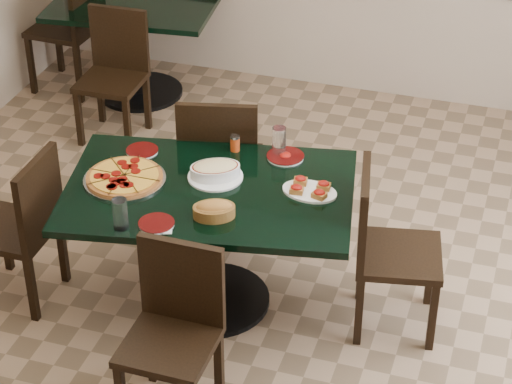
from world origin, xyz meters
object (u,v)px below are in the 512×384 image
(back_chair_left, at_px, (75,20))
(lasagna_casserole, at_px, (215,170))
(back_table, at_px, (136,30))
(pepperoni_pizza, at_px, (124,177))
(bruschetta_platter, at_px, (310,189))
(main_table, at_px, (210,217))
(chair_near, at_px, (175,323))
(chair_far, at_px, (220,160))
(bread_basket, at_px, (214,210))
(back_chair_near, at_px, (115,67))
(chair_left, at_px, (25,222))
(chair_right, at_px, (383,242))

(back_chair_left, relative_size, lasagna_casserole, 3.20)
(back_table, xyz_separation_m, pepperoni_pizza, (0.92, -2.25, 0.24))
(pepperoni_pizza, bearing_deg, bruschetta_platter, 10.46)
(main_table, relative_size, chair_near, 1.84)
(back_table, bearing_deg, pepperoni_pizza, -73.73)
(back_table, relative_size, back_chair_left, 1.26)
(chair_far, xyz_separation_m, back_chair_left, (-1.69, 1.55, 0.02))
(back_chair_left, distance_m, bread_basket, 3.09)
(chair_far, distance_m, bread_basket, 0.90)
(back_chair_near, height_order, back_chair_left, back_chair_left)
(chair_left, distance_m, bruschetta_platter, 1.54)
(bread_basket, bearing_deg, chair_left, 157.69)
(back_chair_near, bearing_deg, lasagna_casserole, -50.63)
(chair_left, relative_size, lasagna_casserole, 2.88)
(chair_far, height_order, back_chair_left, back_chair_left)
(back_chair_left, relative_size, pepperoni_pizza, 2.32)
(lasagna_casserole, bearing_deg, bruschetta_platter, -27.01)
(chair_left, bearing_deg, back_chair_left, -159.83)
(bread_basket, bearing_deg, bruschetta_platter, 18.49)
(main_table, distance_m, back_chair_left, 2.83)
(chair_left, distance_m, pepperoni_pizza, 0.61)
(chair_far, xyz_separation_m, back_chair_near, (-1.13, 1.02, -0.04))
(chair_near, height_order, pepperoni_pizza, chair_near)
(pepperoni_pizza, bearing_deg, chair_left, -159.38)
(chair_right, distance_m, bruschetta_platter, 0.47)
(back_table, relative_size, back_chair_near, 1.40)
(chair_near, bearing_deg, bruschetta_platter, 66.24)
(chair_left, xyz_separation_m, bread_basket, (1.07, 0.02, 0.28))
(main_table, xyz_separation_m, bread_basket, (0.11, -0.23, 0.22))
(bruschetta_platter, bearing_deg, chair_far, 150.93)
(bread_basket, bearing_deg, chair_near, -114.29)
(chair_far, bearing_deg, bruschetta_platter, 130.91)
(back_table, xyz_separation_m, back_chair_near, (0.09, -0.58, -0.02))
(back_chair_left, bearing_deg, back_chair_near, 49.90)
(chair_near, bearing_deg, chair_left, 154.72)
(chair_far, bearing_deg, back_chair_near, -55.46)
(main_table, distance_m, chair_right, 0.91)
(lasagna_casserole, bearing_deg, back_table, 95.03)
(chair_near, bearing_deg, back_chair_left, 124.41)
(back_chair_near, relative_size, back_chair_left, 0.90)
(lasagna_casserole, bearing_deg, chair_left, 172.30)
(bread_basket, bearing_deg, back_table, 98.17)
(back_chair_near, bearing_deg, chair_right, -35.37)
(chair_far, relative_size, pepperoni_pizza, 2.25)
(chair_near, bearing_deg, chair_far, 101.27)
(back_chair_left, xyz_separation_m, lasagna_casserole, (1.84, -2.04, 0.23))
(chair_far, distance_m, back_chair_near, 1.53)
(back_table, distance_m, back_chair_left, 0.48)
(chair_far, bearing_deg, back_chair_left, -55.87)
(back_chair_left, bearing_deg, chair_near, 36.99)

